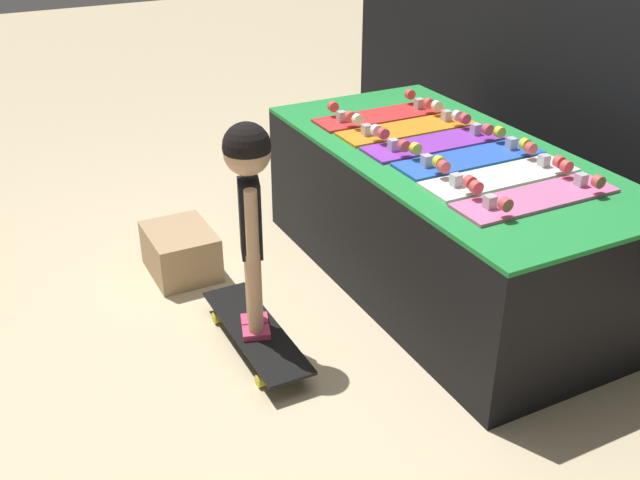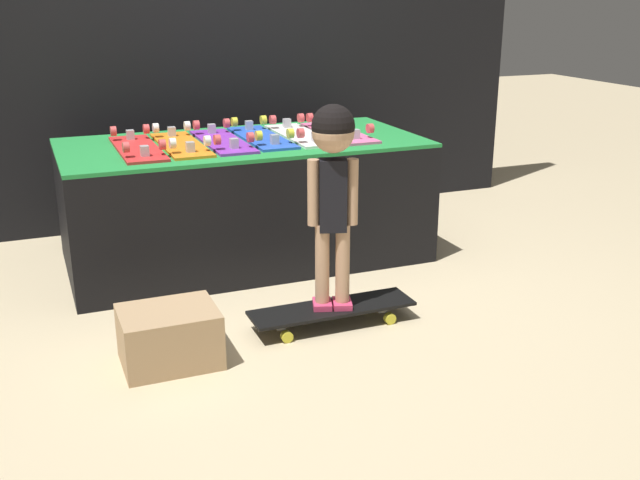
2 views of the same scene
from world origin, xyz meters
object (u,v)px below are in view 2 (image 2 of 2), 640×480
object	(u,v)px
skateboard_red_on_rack	(137,147)
skateboard_orange_on_rack	(181,143)
skateboard_white_on_rack	(301,134)
skateboard_blue_on_rack	(261,136)
skateboard_on_floor	(332,310)
skateboard_purple_on_rack	(223,140)
skateboard_pink_on_rack	(339,131)
storage_box	(169,337)
child	(333,169)

from	to	relation	value
skateboard_red_on_rack	skateboard_orange_on_rack	world-z (taller)	same
skateboard_red_on_rack	skateboard_orange_on_rack	xyz separation A→B (m)	(0.23, 0.01, 0.00)
skateboard_white_on_rack	skateboard_blue_on_rack	bearing A→B (deg)	176.74
skateboard_on_floor	skateboard_purple_on_rack	bearing A→B (deg)	101.91
skateboard_orange_on_rack	skateboard_purple_on_rack	size ratio (longest dim) A/B	1.00
skateboard_pink_on_rack	storage_box	size ratio (longest dim) A/B	1.80
skateboard_orange_on_rack	storage_box	bearing A→B (deg)	-105.97
skateboard_blue_on_rack	skateboard_on_floor	bearing A→B (deg)	-90.70
skateboard_purple_on_rack	skateboard_on_floor	world-z (taller)	skateboard_purple_on_rack
skateboard_blue_on_rack	skateboard_white_on_rack	bearing A→B (deg)	-3.26
skateboard_red_on_rack	skateboard_blue_on_rack	bearing A→B (deg)	3.66
skateboard_purple_on_rack	skateboard_white_on_rack	bearing A→B (deg)	1.59
skateboard_white_on_rack	child	size ratio (longest dim) A/B	0.76
skateboard_orange_on_rack	storage_box	world-z (taller)	skateboard_orange_on_rack
skateboard_purple_on_rack	storage_box	size ratio (longest dim) A/B	1.80
skateboard_red_on_rack	skateboard_pink_on_rack	bearing A→B (deg)	1.06
skateboard_red_on_rack	storage_box	world-z (taller)	skateboard_red_on_rack
skateboard_red_on_rack	child	xyz separation A→B (m)	(0.67, -1.01, 0.04)
skateboard_blue_on_rack	skateboard_on_floor	distance (m)	1.22
skateboard_red_on_rack	skateboard_pink_on_rack	size ratio (longest dim) A/B	1.00
skateboard_blue_on_rack	storage_box	xyz separation A→B (m)	(-0.77, -1.13, -0.58)
skateboard_white_on_rack	skateboard_purple_on_rack	bearing A→B (deg)	-178.41
storage_box	skateboard_blue_on_rack	bearing A→B (deg)	55.72
skateboard_blue_on_rack	child	xyz separation A→B (m)	(-0.01, -1.05, 0.04)
skateboard_pink_on_rack	skateboard_on_floor	xyz separation A→B (m)	(-0.47, -1.03, -0.62)
skateboard_red_on_rack	skateboard_white_on_rack	bearing A→B (deg)	1.94
storage_box	skateboard_purple_on_rack	bearing A→B (deg)	63.85
skateboard_pink_on_rack	storage_box	bearing A→B (deg)	-137.91
storage_box	skateboard_red_on_rack	bearing A→B (deg)	85.45
skateboard_blue_on_rack	storage_box	world-z (taller)	skateboard_blue_on_rack
skateboard_white_on_rack	skateboard_on_floor	xyz separation A→B (m)	(-0.24, -1.04, -0.62)
skateboard_on_floor	skateboard_blue_on_rack	bearing A→B (deg)	89.30
skateboard_pink_on_rack	skateboard_white_on_rack	bearing A→B (deg)	177.57
skateboard_red_on_rack	skateboard_white_on_rack	xyz separation A→B (m)	(0.91, 0.03, 0.00)
skateboard_purple_on_rack	skateboard_on_floor	size ratio (longest dim) A/B	0.92
storage_box	skateboard_orange_on_rack	bearing A→B (deg)	74.03
skateboard_orange_on_rack	skateboard_red_on_rack	bearing A→B (deg)	-176.97
child	skateboard_orange_on_rack	bearing A→B (deg)	131.50
skateboard_red_on_rack	skateboard_purple_on_rack	size ratio (longest dim) A/B	1.00
skateboard_red_on_rack	skateboard_blue_on_rack	xyz separation A→B (m)	(0.69, 0.04, 0.00)
skateboard_orange_on_rack	skateboard_white_on_rack	world-z (taller)	same
child	storage_box	world-z (taller)	child
skateboard_blue_on_rack	skateboard_pink_on_rack	distance (m)	0.46
skateboard_on_floor	storage_box	xyz separation A→B (m)	(-0.76, -0.08, 0.04)
skateboard_purple_on_rack	child	world-z (taller)	child
skateboard_white_on_rack	skateboard_on_floor	size ratio (longest dim) A/B	0.92
skateboard_purple_on_rack	storage_box	xyz separation A→B (m)	(-0.54, -1.11, -0.58)
skateboard_blue_on_rack	skateboard_pink_on_rack	size ratio (longest dim) A/B	1.00
skateboard_red_on_rack	skateboard_pink_on_rack	distance (m)	1.14
skateboard_on_floor	skateboard_orange_on_rack	bearing A→B (deg)	113.61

